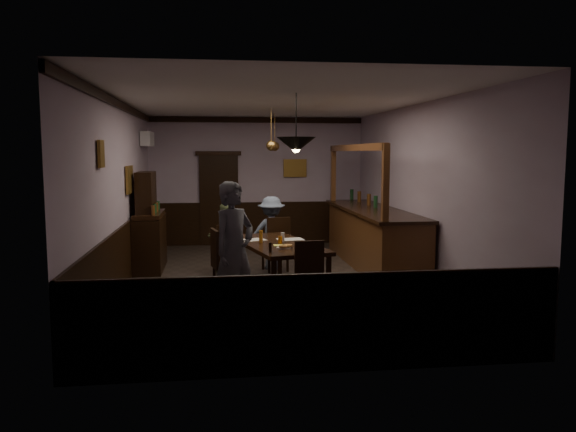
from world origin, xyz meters
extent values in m
cube|color=#2D2621|center=(0.00, 0.00, -0.01)|extent=(5.00, 8.00, 0.01)
cube|color=white|center=(0.00, 0.00, 3.00)|extent=(5.00, 8.00, 0.01)
cube|color=#AA92AA|center=(0.00, 4.00, 1.50)|extent=(5.00, 0.01, 3.00)
cube|color=#AA92AA|center=(0.00, -4.00, 1.50)|extent=(5.00, 0.01, 3.00)
cube|color=#AA92AA|center=(-2.50, 0.00, 1.50)|extent=(0.01, 8.00, 3.00)
cube|color=#AA92AA|center=(2.50, 0.00, 1.50)|extent=(0.01, 8.00, 3.00)
cube|color=black|center=(-0.03, -0.53, 0.72)|extent=(1.49, 2.37, 0.06)
cube|color=black|center=(-0.19, -1.62, 0.34)|extent=(0.07, 0.07, 0.69)
cube|color=black|center=(0.62, -1.42, 0.34)|extent=(0.07, 0.07, 0.69)
cube|color=black|center=(-0.68, 0.36, 0.34)|extent=(0.07, 0.07, 0.69)
cube|color=black|center=(0.14, 0.56, 0.34)|extent=(0.07, 0.07, 0.69)
cube|color=black|center=(-0.78, 0.68, 0.42)|extent=(0.41, 0.41, 0.05)
cube|color=black|center=(-0.77, 0.50, 0.68)|extent=(0.40, 0.06, 0.47)
cube|color=black|center=(-0.63, 0.84, 0.20)|extent=(0.04, 0.04, 0.41)
cube|color=black|center=(-0.95, 0.83, 0.20)|extent=(0.04, 0.04, 0.41)
cube|color=black|center=(-0.62, 0.52, 0.20)|extent=(0.04, 0.04, 0.41)
cube|color=black|center=(-0.94, 0.51, 0.20)|extent=(0.04, 0.04, 0.41)
cube|color=black|center=(0.09, 0.89, 0.47)|extent=(0.53, 0.53, 0.05)
cube|color=black|center=(0.14, 0.70, 0.75)|extent=(0.43, 0.14, 0.52)
cube|color=black|center=(0.22, 1.10, 0.22)|extent=(0.04, 0.04, 0.45)
cube|color=black|center=(-0.12, 1.02, 0.22)|extent=(0.04, 0.04, 0.45)
cube|color=black|center=(0.31, 0.76, 0.22)|extent=(0.04, 0.04, 0.45)
cube|color=black|center=(-0.04, 0.68, 0.22)|extent=(0.04, 0.04, 0.45)
cube|color=black|center=(0.30, -1.89, 0.45)|extent=(0.44, 0.44, 0.05)
cube|color=black|center=(0.29, -1.70, 0.71)|extent=(0.42, 0.06, 0.49)
cube|color=black|center=(0.15, -2.07, 0.21)|extent=(0.04, 0.04, 0.43)
cube|color=black|center=(0.48, -2.05, 0.21)|extent=(0.04, 0.04, 0.43)
cube|color=black|center=(0.13, -1.73, 0.21)|extent=(0.04, 0.04, 0.43)
cube|color=black|center=(0.46, -1.71, 0.21)|extent=(0.04, 0.04, 0.43)
cube|color=black|center=(-0.81, -0.92, 0.48)|extent=(0.53, 0.53, 0.05)
cube|color=black|center=(-1.00, -0.96, 0.77)|extent=(0.13, 0.45, 0.53)
cube|color=black|center=(-0.59, -1.07, 0.23)|extent=(0.04, 0.04, 0.46)
cube|color=black|center=(-0.66, -0.71, 0.23)|extent=(0.04, 0.04, 0.46)
cube|color=black|center=(-0.95, -1.14, 0.23)|extent=(0.04, 0.04, 0.46)
cube|color=black|center=(-1.02, -0.78, 0.23)|extent=(0.04, 0.04, 0.46)
imported|color=#5A5C67|center=(-0.75, -1.99, 0.90)|extent=(0.77, 0.76, 1.80)
imported|color=#495533|center=(-0.83, 0.87, 0.63)|extent=(0.72, 0.63, 1.26)
imported|color=slate|center=(0.04, 1.08, 0.68)|extent=(0.88, 0.51, 1.36)
cube|color=silver|center=(-0.40, -0.22, 0.75)|extent=(0.50, 0.43, 0.01)
cube|color=silver|center=(0.22, -0.24, 0.75)|extent=(0.46, 0.35, 0.01)
cube|color=#F6F65A|center=(-0.03, -0.78, 0.75)|extent=(0.18, 0.18, 0.00)
cylinder|color=white|center=(0.37, -0.99, 0.76)|extent=(0.15, 0.15, 0.01)
imported|color=white|center=(0.43, -1.03, 0.80)|extent=(0.10, 0.10, 0.07)
cylinder|color=white|center=(0.02, -1.04, 0.76)|extent=(0.22, 0.22, 0.01)
torus|color=#C68C47|center=(0.00, -1.09, 0.79)|extent=(0.13, 0.13, 0.04)
torus|color=#C68C47|center=(0.08, -1.04, 0.79)|extent=(0.13, 0.13, 0.04)
cylinder|color=orange|center=(0.01, -0.63, 0.81)|extent=(0.07, 0.07, 0.12)
cylinder|color=#BF721E|center=(-0.28, -0.52, 0.85)|extent=(0.06, 0.06, 0.20)
cylinder|color=silver|center=(0.07, -0.45, 0.82)|extent=(0.06, 0.06, 0.15)
cylinder|color=black|center=(-0.21, -1.34, 0.82)|extent=(0.04, 0.04, 0.14)
cube|color=black|center=(-2.20, 1.32, 0.49)|extent=(0.49, 1.37, 0.98)
cube|color=black|center=(-2.20, 1.32, 1.03)|extent=(0.47, 1.33, 0.08)
cube|color=black|center=(-2.25, 1.32, 1.42)|extent=(0.29, 0.88, 0.79)
cube|color=#502715|center=(2.00, 1.10, 0.53)|extent=(0.86, 4.04, 1.06)
cube|color=black|center=(1.98, 1.10, 1.08)|extent=(0.96, 4.13, 0.06)
cube|color=#502715|center=(1.62, 1.10, 2.26)|extent=(0.10, 3.94, 0.12)
cube|color=#502715|center=(1.62, -0.82, 1.68)|extent=(0.10, 0.10, 1.25)
cube|color=#502715|center=(1.62, 3.02, 1.68)|extent=(0.10, 0.10, 1.25)
cube|color=black|center=(-0.90, 3.95, 1.05)|extent=(0.90, 0.06, 2.10)
cube|color=white|center=(-2.38, 2.90, 2.45)|extent=(0.20, 0.85, 0.30)
cube|color=olive|center=(-2.46, -1.60, 2.15)|extent=(0.04, 0.28, 0.36)
cube|color=olive|center=(-2.46, 0.80, 1.70)|extent=(0.04, 0.62, 0.48)
cube|color=olive|center=(0.90, 3.96, 1.80)|extent=(0.55, 0.04, 0.42)
cylinder|color=black|center=(0.16, -1.31, 2.64)|extent=(0.02, 0.02, 0.73)
cone|color=black|center=(0.16, -1.31, 2.27)|extent=(0.56, 0.56, 0.22)
sphere|color=#FFD88C|center=(0.16, -1.31, 2.22)|extent=(0.12, 0.12, 0.12)
cylinder|color=#BF8C3F|center=(0.10, 1.61, 2.65)|extent=(0.02, 0.02, 0.70)
cone|color=#BF8C3F|center=(0.10, 1.61, 2.30)|extent=(0.20, 0.20, 0.22)
sphere|color=#FFD88C|center=(0.10, 1.61, 2.25)|extent=(0.12, 0.12, 0.12)
cylinder|color=#BF8C3F|center=(0.30, 2.84, 2.65)|extent=(0.02, 0.02, 0.70)
cone|color=#BF8C3F|center=(0.30, 2.84, 2.30)|extent=(0.20, 0.20, 0.22)
sphere|color=#FFD88C|center=(0.30, 2.84, 2.25)|extent=(0.12, 0.12, 0.12)
camera|label=1|loc=(-0.99, -9.23, 2.17)|focal=35.00mm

